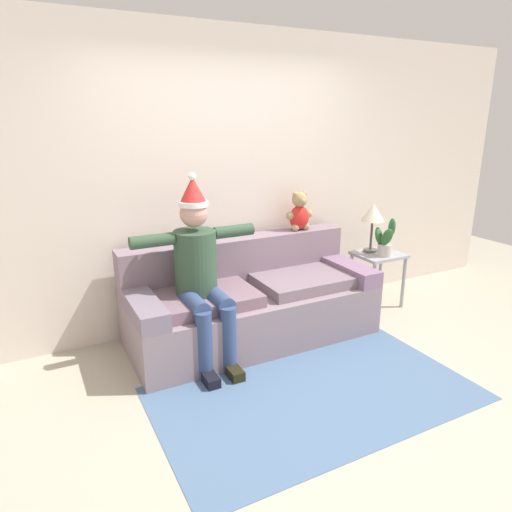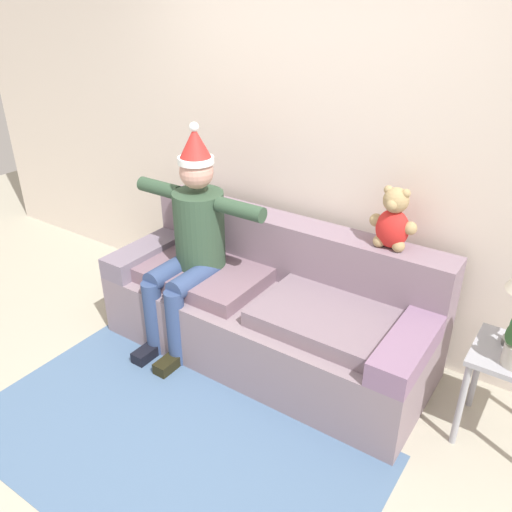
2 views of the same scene
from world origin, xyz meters
name	(u,v)px [view 2 (image 2 of 2)]	position (x,y,z in m)	size (l,w,h in m)	color
ground_plane	(170,441)	(0.00, 0.00, 0.00)	(10.00, 10.00, 0.00)	#AAA490
back_wall	(316,142)	(0.00, 1.55, 1.35)	(7.00, 0.10, 2.70)	beige
couch	(271,307)	(0.00, 1.03, 0.34)	(2.19, 0.89, 0.87)	gray
person_seated	(191,239)	(-0.53, 0.86, 0.77)	(1.02, 0.77, 1.52)	#314A35
teddy_bear	(393,221)	(0.67, 1.30, 1.04)	(0.29, 0.17, 0.38)	red
area_rug	(168,443)	(0.00, -0.02, 0.00)	(2.30, 1.34, 0.01)	slate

